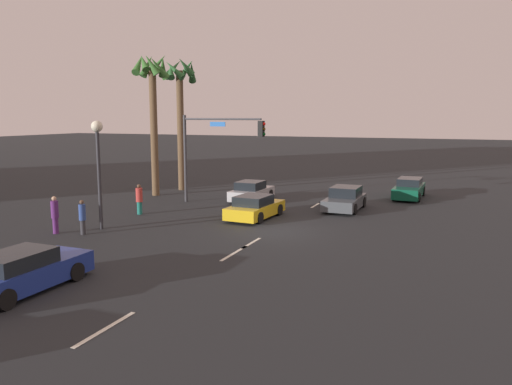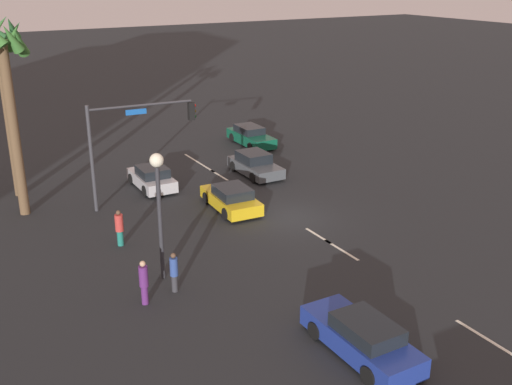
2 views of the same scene
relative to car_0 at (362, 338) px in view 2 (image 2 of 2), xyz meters
name	(u,v)px [view 2 (image 2 of 2)]	position (x,y,z in m)	size (l,w,h in m)	color
ground_plane	(288,217)	(11.23, -4.35, -0.63)	(220.00, 220.00, 0.00)	#232628
lane_stripe_1	(483,337)	(-1.36, -4.35, -0.63)	(2.47, 0.14, 0.01)	silver
lane_stripe_2	(341,250)	(6.75, -4.35, -0.63)	(2.49, 0.14, 0.01)	silver
lane_stripe_3	(318,236)	(8.55, -4.35, -0.63)	(2.04, 0.14, 0.01)	silver
lane_stripe_4	(207,168)	(20.93, -4.35, -0.63)	(2.22, 0.14, 0.01)	silver
lane_stripe_5	(219,175)	(19.16, -4.35, -0.63)	(2.29, 0.14, 0.01)	silver
lane_stripe_6	(192,159)	(23.25, -4.35, -0.63)	(2.32, 0.14, 0.01)	silver
car_0	(362,338)	(0.00, 0.00, 0.00)	(4.65, 1.84, 1.36)	navy
car_1	(255,165)	(18.22, -6.38, 0.00)	(4.19, 1.99, 1.38)	#474C51
car_2	(251,136)	(24.27, -9.49, 0.00)	(4.70, 1.89, 1.36)	#0F5138
car_3	(152,178)	(19.02, 0.09, -0.02)	(3.93, 1.92, 1.33)	#B7B7BC
car_4	(231,198)	(13.75, -2.36, -0.03)	(4.30, 2.13, 1.30)	gold
traffic_signal	(130,135)	(16.94, 1.87, 3.28)	(0.65, 5.87, 5.66)	#38383D
streetlamp	(158,191)	(8.31, 3.70, 3.20)	(0.56, 0.56, 5.38)	#2D2D33
pedestrian_0	(144,281)	(6.68, 5.09, 0.33)	(0.48, 0.48, 1.82)	#59266B
pedestrian_1	(119,227)	(12.27, 4.22, 0.27)	(0.40, 0.40, 1.74)	#1E7266
pedestrian_2	(174,271)	(7.01, 3.72, 0.25)	(0.35, 0.35, 1.67)	#333338
palm_tree_0	(5,76)	(18.59, 7.36, 6.58)	(2.46, 2.73, 10.00)	brown
palm_tree_1	(3,70)	(21.73, 6.99, 6.40)	(2.56, 2.94, 9.96)	brown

